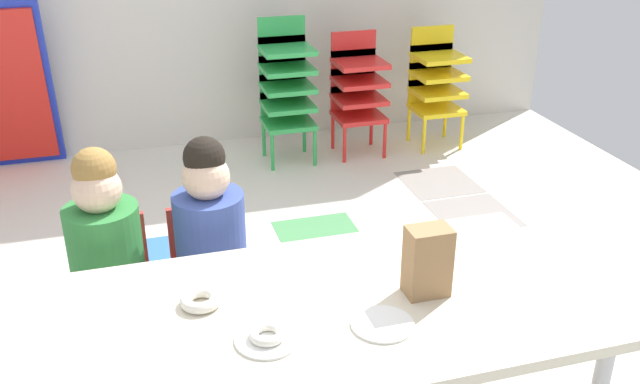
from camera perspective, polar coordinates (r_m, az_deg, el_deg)
ground_plane at (r=2.91m, az=-3.56°, el=-12.99°), size 5.32×5.00×0.02m
craft_table at (r=2.10m, az=-2.61°, el=-10.70°), size 1.85×0.81×0.60m
seated_child_near_camera at (r=2.60m, az=-17.03°, el=-4.21°), size 0.34×0.34×0.92m
seated_child_middle_seat at (r=2.61m, az=-8.92°, el=-3.24°), size 0.34×0.34×0.92m
kid_chair_green_stack at (r=4.53m, az=-2.77°, el=8.82°), size 0.32×0.30×0.92m
kid_chair_red_stack at (r=4.68m, az=3.05°, el=8.57°), size 0.32×0.30×0.80m
kid_chair_yellow_stack at (r=4.89m, az=9.36°, el=8.99°), size 0.32×0.30×0.80m
paper_bag_brown at (r=2.12m, az=8.72°, el=-5.58°), size 0.13×0.09×0.22m
paper_plate_near_edge at (r=1.96m, az=-4.30°, el=-11.83°), size 0.18×0.18×0.01m
paper_plate_center_table at (r=2.02m, az=5.08°, el=-10.62°), size 0.18×0.18×0.01m
donut_powdered_on_plate at (r=1.95m, az=-4.31°, el=-11.42°), size 0.10×0.10×0.03m
donut_powdered_loose at (r=2.12m, az=-9.65°, el=-8.63°), size 0.12×0.12×0.04m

